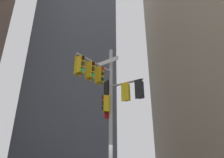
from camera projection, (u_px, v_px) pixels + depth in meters
The scene contains 3 objects.
building_tower_right at pixel (224, 21), 27.20m from camera, with size 15.52×15.52×38.84m, color tan.
building_mid_block at pixel (72, 46), 38.59m from camera, with size 13.39×13.39×44.80m, color #4C5460.
signal_pole_assembly at pixel (108, 93), 11.93m from camera, with size 4.08×2.43×8.73m.
Camera 1 is at (-3.50, -11.39, 1.55)m, focal length 32.06 mm.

